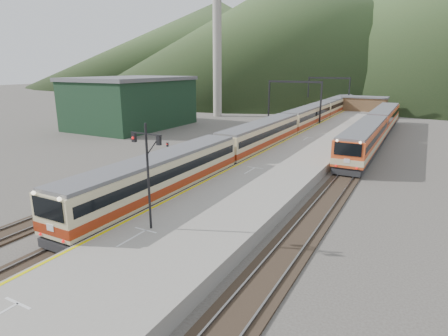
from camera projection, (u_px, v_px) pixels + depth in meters
The scene contains 18 objects.
track_main at pixel (278, 143), 51.89m from camera, with size 2.60×200.00×0.23m.
track_far at pixel (246, 140), 54.17m from camera, with size 2.60×200.00×0.23m.
track_second at pixel (366, 152), 46.64m from camera, with size 2.60×200.00×0.23m.
platform at pixel (315, 146), 47.52m from camera, with size 8.00×100.00×1.00m, color gray.
gantry_near at pixel (294, 95), 64.49m from camera, with size 9.55×0.25×8.00m.
gantry_far at pixel (328, 88), 85.74m from camera, with size 9.55×0.25×8.00m.
warehouse at pixel (132, 102), 65.27m from camera, with size 14.50×20.50×8.60m.
smokestack at pixel (217, 43), 76.72m from camera, with size 1.80×1.80×30.00m, color #9E998E.
station_shed at pixel (365, 104), 80.97m from camera, with size 9.40×4.40×3.10m.
hill_a at pixel (309, 26), 189.81m from camera, with size 180.00×180.00×60.00m, color #304A25.
hill_d at pixel (219, 42), 269.51m from camera, with size 200.00×200.00×55.00m, color #304A25.
main_train at pixel (308, 117), 63.30m from camera, with size 2.93×100.52×3.58m.
second_train at pixel (376, 127), 52.91m from camera, with size 3.07×41.74×3.74m.
signal_mast at pixel (148, 166), 21.32m from camera, with size 2.20×0.23×6.30m.
short_signal_a at pixel (64, 204), 24.96m from camera, with size 0.24×0.19×2.27m.
short_signal_b at pixel (204, 150), 41.13m from camera, with size 0.23×0.17×2.27m.
short_signal_c at pixel (168, 150), 41.13m from camera, with size 0.25×0.20×2.27m.
worker at pixel (82, 191), 29.55m from camera, with size 0.60×0.39×1.63m, color #1F1F2C.
Camera 1 is at (17.48, -8.49, 10.32)m, focal length 30.00 mm.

